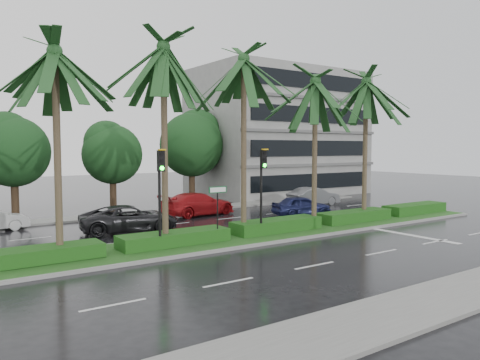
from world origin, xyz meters
TOP-DOWN VIEW (x-y plane):
  - ground at (0.00, 0.00)m, footprint 120.00×120.00m
  - near_sidewalk at (0.00, -10.20)m, footprint 40.00×2.40m
  - far_sidewalk at (0.00, 12.00)m, footprint 40.00×2.00m
  - median at (0.00, 1.00)m, footprint 36.00×4.00m
  - hedge at (0.00, 1.00)m, footprint 35.20×1.40m
  - lane_markings at (3.04, -0.43)m, footprint 34.00×13.06m
  - palm_row at (-1.25, 1.02)m, footprint 26.30×4.20m
  - signal_median_left at (-4.00, 0.30)m, footprint 0.34×0.42m
  - signal_median_right at (1.50, 0.30)m, footprint 0.34×0.42m
  - street_sign at (-1.00, 0.48)m, footprint 0.95×0.09m
  - bg_trees at (-0.49, 17.59)m, footprint 33.03×5.49m
  - building at (17.00, 18.00)m, footprint 16.00×10.00m
  - car_darkgrey at (-3.18, 5.99)m, footprint 3.21×5.57m
  - car_red at (2.93, 9.29)m, footprint 2.77×5.52m
  - car_blue at (8.50, 5.14)m, footprint 2.48×4.22m
  - car_grey at (13.00, 8.70)m, footprint 1.67×4.44m

SIDE VIEW (x-z plane):
  - ground at x=0.00m, z-range 0.00..0.00m
  - lane_markings at x=3.04m, z-range 0.00..0.01m
  - near_sidewalk at x=0.00m, z-range 0.00..0.12m
  - far_sidewalk at x=0.00m, z-range 0.00..0.12m
  - median at x=0.00m, z-range 0.00..0.16m
  - hedge at x=0.00m, z-range 0.15..0.75m
  - car_blue at x=8.50m, z-range 0.00..1.35m
  - car_grey at x=13.00m, z-range 0.00..1.45m
  - car_darkgrey at x=-3.18m, z-range 0.00..1.46m
  - car_red at x=2.93m, z-range 0.00..1.54m
  - street_sign at x=-1.00m, z-range 0.82..3.42m
  - signal_median_left at x=-4.00m, z-range 0.82..5.18m
  - signal_median_right at x=1.50m, z-range 0.82..5.18m
  - bg_trees at x=-0.49m, z-range 0.77..8.69m
  - building at x=17.00m, z-range 0.00..12.00m
  - palm_row at x=-1.25m, z-range 2.98..12.61m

